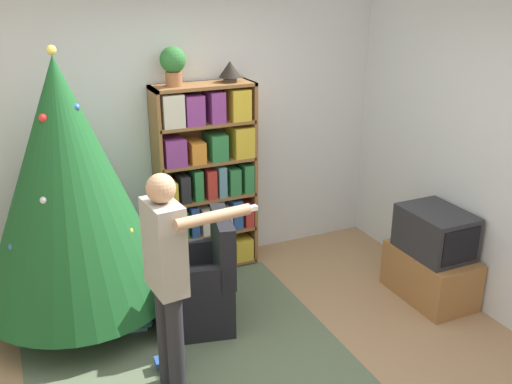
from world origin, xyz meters
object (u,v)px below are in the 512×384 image
object	(u,v)px
armchair	(200,288)
potted_plant	(173,63)
television	(436,232)
bookshelf	(207,181)
christmas_tree	(68,184)
standing_person	(168,270)
table_lamp	(230,70)

from	to	relation	value
armchair	potted_plant	distance (m)	1.86
television	bookshelf	bearing A→B (deg)	139.56
christmas_tree	standing_person	size ratio (longest dim) A/B	1.41
television	table_lamp	distance (m)	2.24
armchair	potted_plant	xyz separation A→B (m)	(0.13, 0.89, 1.63)
television	christmas_tree	world-z (taller)	christmas_tree
armchair	standing_person	size ratio (longest dim) A/B	0.59
standing_person	christmas_tree	bearing A→B (deg)	-166.17
table_lamp	standing_person	bearing A→B (deg)	-124.15
table_lamp	television	bearing A→B (deg)	-45.64
christmas_tree	standing_person	bearing A→B (deg)	-70.14
bookshelf	standing_person	bearing A→B (deg)	-117.80
christmas_tree	television	bearing A→B (deg)	-18.13
television	christmas_tree	size ratio (longest dim) A/B	0.28
bookshelf	television	distance (m)	2.05
bookshelf	television	xyz separation A→B (m)	(1.55, -1.32, -0.26)
armchair	table_lamp	xyz separation A→B (m)	(0.64, 0.89, 1.54)
standing_person	potted_plant	size ratio (longest dim) A/B	4.72
bookshelf	armchair	xyz separation A→B (m)	(-0.40, -0.88, -0.55)
television	standing_person	distance (m)	2.40
standing_person	potted_plant	distance (m)	1.97
potted_plant	table_lamp	world-z (taller)	potted_plant
standing_person	table_lamp	bearing A→B (deg)	139.82
table_lamp	bookshelf	bearing A→B (deg)	-177.10
bookshelf	table_lamp	xyz separation A→B (m)	(0.25, 0.01, 0.98)
potted_plant	armchair	bearing A→B (deg)	-98.36
bookshelf	standing_person	xyz separation A→B (m)	(-0.83, -1.57, 0.04)
potted_plant	standing_person	bearing A→B (deg)	-109.60
bookshelf	table_lamp	world-z (taller)	table_lamp
bookshelf	armchair	bearing A→B (deg)	-114.13
armchair	christmas_tree	bearing A→B (deg)	-106.78
potted_plant	table_lamp	xyz separation A→B (m)	(0.51, 0.00, -0.09)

